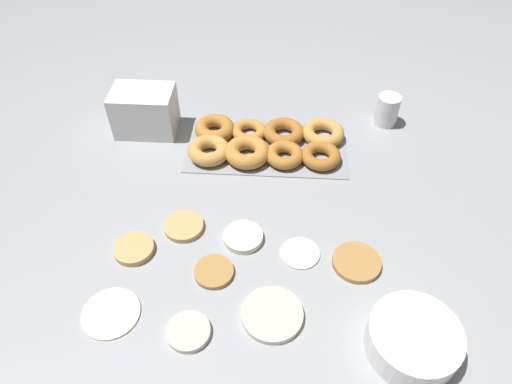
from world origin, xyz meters
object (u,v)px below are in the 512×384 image
pancake_1 (214,272)px  container_stack (145,111)px  pancake_0 (300,253)px  pancake_7 (189,332)px  pancake_8 (357,262)px  pancake_2 (134,249)px  pancake_4 (243,237)px  pancake_5 (111,313)px  paper_cup (387,110)px  pancake_3 (272,314)px  pancake_6 (184,226)px  batter_bowl (413,340)px  donut_tray (264,143)px

pancake_1 → container_stack: size_ratio=0.50×
pancake_1 → pancake_0: bearing=-161.2°
pancake_7 → pancake_8: same height
pancake_2 → pancake_8: pancake_2 is taller
pancake_0 → pancake_8: size_ratio=0.83×
pancake_4 → pancake_5: bearing=39.5°
pancake_0 → paper_cup: 0.52m
pancake_2 → pancake_8: 0.46m
pancake_7 → pancake_3: bearing=-163.8°
pancake_1 → pancake_5: pancake_1 is taller
pancake_6 → paper_cup: (-0.49, -0.41, 0.04)m
pancake_5 → pancake_6: bearing=-115.2°
batter_bowl → pancake_5: bearing=-3.4°
paper_cup → donut_tray: bearing=21.8°
pancake_6 → paper_cup: bearing=-140.1°
donut_tray → container_stack: bearing=-10.9°
pancake_2 → container_stack: 0.42m
pancake_4 → pancake_7: (0.08, 0.22, -0.00)m
pancake_7 → pancake_5: bearing=-11.2°
pancake_4 → pancake_6: 0.13m
pancake_4 → container_stack: size_ratio=0.54×
pancake_3 → pancake_6: bearing=-45.0°
pancake_8 → batter_bowl: 0.19m
pancake_7 → batter_bowl: (-0.40, 0.00, 0.02)m
pancake_5 → container_stack: 0.56m
pancake_3 → container_stack: size_ratio=0.73×
container_stack → pancake_6: bearing=114.7°
pancake_3 → pancake_2: bearing=-24.4°
pancake_5 → donut_tray: 0.56m
pancake_4 → paper_cup: 0.56m
pancake_3 → donut_tray: bearing=-85.4°
pancake_8 → container_stack: size_ratio=0.62×
pancake_1 → pancake_5: (0.18, 0.10, -0.00)m
pancake_1 → batter_bowl: (-0.37, 0.13, 0.02)m
pancake_5 → pancake_7: size_ratio=1.37×
pancake_8 → donut_tray: bearing=-59.6°
pancake_2 → paper_cup: paper_cup is taller
pancake_4 → pancake_8: pancake_4 is taller
pancake_8 → donut_tray: donut_tray is taller
paper_cup → pancake_4: bearing=50.4°
pancake_6 → pancake_0: bearing=168.0°
donut_tray → container_stack: container_stack is taller
pancake_2 → pancake_4: same height
pancake_8 → batter_bowl: size_ratio=0.62×
pancake_2 → batter_bowl: batter_bowl is taller
pancake_1 → pancake_6: 0.14m
pancake_0 → container_stack: container_stack is taller
donut_tray → pancake_4: bearing=84.2°
batter_bowl → container_stack: (0.61, -0.59, 0.03)m
pancake_5 → batter_bowl: size_ratio=0.68×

